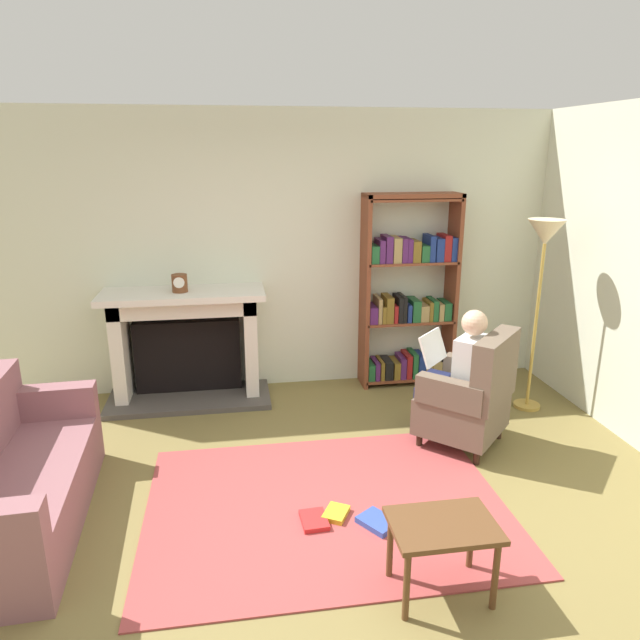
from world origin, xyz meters
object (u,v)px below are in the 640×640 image
armchair_reading (471,397)px  sofa_floral (10,483)px  seated_reader (458,371)px  fireplace (187,341)px  bookshelf (410,295)px  mantel_clock (180,283)px  side_table (443,534)px  floor_lamp (544,250)px

armchair_reading → sofa_floral: armchair_reading is taller
seated_reader → fireplace: bearing=-75.4°
bookshelf → sofa_floral: bearing=-148.5°
mantel_clock → fireplace: bearing=79.8°
bookshelf → seated_reader: (0.02, -1.29, -0.30)m
fireplace → seated_reader: 2.54m
mantel_clock → side_table: bearing=-61.3°
mantel_clock → seated_reader: size_ratio=0.14×
armchair_reading → seated_reader: 0.23m
armchair_reading → sofa_floral: size_ratio=0.56×
floor_lamp → mantel_clock: bearing=168.6°
sofa_floral → side_table: 2.65m
seated_reader → side_table: seated_reader is taller
mantel_clock → floor_lamp: 3.24m
fireplace → mantel_clock: (-0.02, -0.10, 0.59)m
armchair_reading → floor_lamp: 1.48m
fireplace → side_table: (1.49, -2.87, -0.20)m
sofa_floral → seated_reader: bearing=-81.1°
bookshelf → mantel_clock: bearing=-176.5°
armchair_reading → floor_lamp: (0.84, 0.60, 1.06)m
mantel_clock → floor_lamp: bearing=-11.4°
seated_reader → bookshelf: bearing=-135.2°
fireplace → armchair_reading: (2.30, -1.34, -0.15)m
armchair_reading → side_table: (-0.81, -1.53, -0.05)m
armchair_reading → side_table: size_ratio=1.73×
armchair_reading → mantel_clock: bearing=-73.9°
side_table → armchair_reading: bearing=62.2°
bookshelf → floor_lamp: bearing=-39.4°
fireplace → armchair_reading: 2.66m
sofa_floral → floor_lamp: size_ratio=0.99×
sofa_floral → fireplace: bearing=-29.7°
side_table → floor_lamp: (1.65, 2.13, 1.11)m
fireplace → sofa_floral: (-0.97, -1.91, -0.25)m
bookshelf → armchair_reading: size_ratio=1.98×
mantel_clock → sofa_floral: bearing=-117.9°
sofa_floral → side_table: bearing=-113.9°
side_table → seated_reader: bearing=65.9°
fireplace → bookshelf: bookshelf is taller
bookshelf → side_table: bearing=-103.7°
bookshelf → floor_lamp: bookshelf is taller
mantel_clock → armchair_reading: 2.73m
bookshelf → seated_reader: 1.32m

